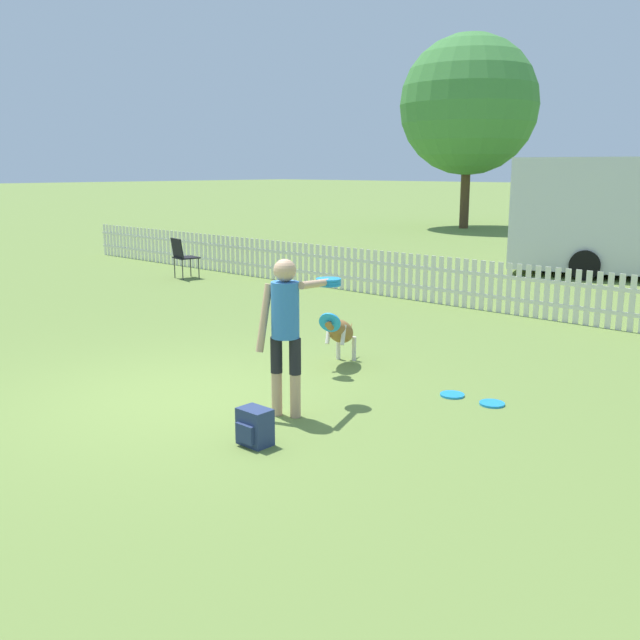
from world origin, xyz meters
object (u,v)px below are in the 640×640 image
at_px(handler_person, 288,318).
at_px(frisbee_near_handler, 452,395).
at_px(leaping_dog, 340,331).
at_px(backpack_on_grass, 254,427).
at_px(equipment_trailer, 620,214).
at_px(folding_chair_blue_left, 182,254).
at_px(frisbee_near_dog, 492,404).
at_px(tree_left_grove, 469,105).

distance_m(handler_person, frisbee_near_handler, 2.13).
distance_m(leaping_dog, frisbee_near_handler, 1.78).
bearing_deg(frisbee_near_handler, leaping_dog, 177.34).
bearing_deg(leaping_dog, backpack_on_grass, 89.83).
bearing_deg(equipment_trailer, frisbee_near_handler, -95.64).
distance_m(frisbee_near_handler, folding_chair_blue_left, 9.81).
relative_size(backpack_on_grass, equipment_trailer, 0.06).
bearing_deg(folding_chair_blue_left, leaping_dog, 167.52).
relative_size(handler_person, folding_chair_blue_left, 1.73).
relative_size(frisbee_near_dog, equipment_trailer, 0.05).
bearing_deg(leaping_dog, tree_left_grove, -87.60).
relative_size(leaping_dog, frisbee_near_dog, 4.10).
height_order(handler_person, frisbee_near_handler, handler_person).
bearing_deg(equipment_trailer, handler_person, -101.34).
relative_size(handler_person, tree_left_grove, 0.20).
height_order(frisbee_near_handler, tree_left_grove, tree_left_grove).
xyz_separation_m(leaping_dog, frisbee_near_handler, (1.73, -0.08, -0.44)).
relative_size(handler_person, backpack_on_grass, 4.71).
bearing_deg(equipment_trailer, folding_chair_blue_left, -151.34).
bearing_deg(tree_left_grove, backpack_on_grass, -63.05).
xyz_separation_m(equipment_trailer, tree_left_grove, (-9.87, 9.49, 3.60)).
relative_size(frisbee_near_handler, frisbee_near_dog, 1.00).
xyz_separation_m(backpack_on_grass, folding_chair_blue_left, (-8.66, 5.72, 0.39)).
bearing_deg(backpack_on_grass, folding_chair_blue_left, 146.58).
bearing_deg(equipment_trailer, backpack_on_grass, -100.19).
bearing_deg(leaping_dog, equipment_trailer, -112.63).
xyz_separation_m(frisbee_near_dog, backpack_on_grass, (-1.04, -2.47, 0.16)).
bearing_deg(frisbee_near_handler, handler_person, -118.92).
relative_size(folding_chair_blue_left, tree_left_grove, 0.12).
bearing_deg(backpack_on_grass, leaping_dog, 114.65).
bearing_deg(leaping_dog, frisbee_near_dog, 153.79).
xyz_separation_m(leaping_dog, equipment_trailer, (-0.40, 10.47, 0.97)).
height_order(frisbee_near_handler, folding_chair_blue_left, folding_chair_blue_left).
distance_m(handler_person, backpack_on_grass, 1.21).
distance_m(leaping_dog, frisbee_near_dog, 2.25).
bearing_deg(tree_left_grove, folding_chair_blue_left, -80.62).
height_order(frisbee_near_dog, backpack_on_grass, backpack_on_grass).
bearing_deg(frisbee_near_dog, backpack_on_grass, -112.94).
height_order(backpack_on_grass, tree_left_grove, tree_left_grove).
distance_m(handler_person, tree_left_grove, 24.69).
bearing_deg(folding_chair_blue_left, frisbee_near_dog, 172.08).
bearing_deg(tree_left_grove, frisbee_near_handler, -59.10).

